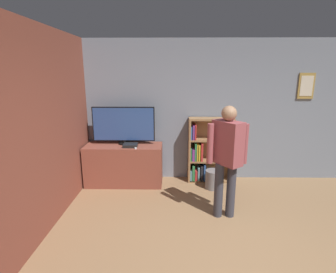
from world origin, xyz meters
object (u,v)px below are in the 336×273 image
(television, at_px, (124,125))
(game_console, at_px, (131,145))
(bookshelf, at_px, (206,153))
(person, at_px, (227,153))
(waste_bin, at_px, (213,179))

(television, bearing_deg, game_console, -51.10)
(bookshelf, relative_size, person, 0.76)
(game_console, xyz_separation_m, person, (1.54, -1.06, 0.19))
(person, distance_m, waste_bin, 1.25)
(television, xyz_separation_m, bookshelf, (1.57, 0.08, -0.57))
(person, height_order, waste_bin, person)
(bookshelf, xyz_separation_m, person, (0.12, -1.33, 0.41))
(waste_bin, bearing_deg, television, 170.22)
(game_console, bearing_deg, bookshelf, 10.63)
(game_console, xyz_separation_m, waste_bin, (1.52, -0.11, -0.62))
(television, relative_size, waste_bin, 3.36)
(television, height_order, waste_bin, television)
(person, bearing_deg, television, -162.85)
(bookshelf, bearing_deg, person, -84.92)
(game_console, distance_m, waste_bin, 1.65)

